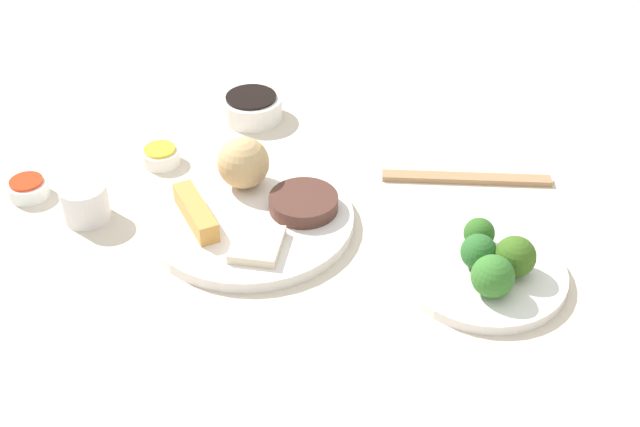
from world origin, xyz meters
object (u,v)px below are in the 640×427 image
Objects in this scene: soy_sauce_bowl at (252,108)px; sauce_ramekin_hot_mustard at (161,157)px; main_plate at (251,219)px; chopsticks_pair at (466,178)px; teacup at (85,202)px; sauce_ramekin_sweet_and_sour at (28,189)px; broccoli_plate at (484,273)px.

soy_sauce_bowl is 0.18m from sauce_ramekin_hot_mustard.
main_plate is 1.14× the size of chopsticks_pair.
chopsticks_pair is (-0.36, 0.05, -0.01)m from soy_sauce_bowl.
chopsticks_pair is (-0.46, -0.27, -0.02)m from teacup.
sauce_ramekin_hot_mustard is at bearing -25.07° from main_plate.
teacup is at bearing 172.32° from sauce_ramekin_sweet_and_sour.
soy_sauce_bowl reaches higher than sauce_ramekin_sweet_and_sour.
sauce_ramekin_sweet_and_sour is 0.11m from teacup.
broccoli_plate is 0.53m from teacup.
sauce_ramekin_sweet_and_sour reaches higher than main_plate.
soy_sauce_bowl is 0.37m from sauce_ramekin_sweet_and_sour.
teacup reaches higher than soy_sauce_bowl.
teacup reaches higher than sauce_ramekin_sweet_and_sour.
sauce_ramekin_hot_mustard is (0.19, -0.09, 0.00)m from main_plate.
broccoli_plate is at bearing 170.71° from sauce_ramekin_hot_mustard.
chopsticks_pair is (-0.43, -0.12, -0.01)m from sauce_ramekin_hot_mustard.
sauce_ramekin_hot_mustard is (0.07, 0.17, -0.01)m from soy_sauce_bowl.
main_plate is at bearing 114.42° from soy_sauce_bowl.
broccoli_plate is 0.49m from soy_sauce_bowl.
teacup is (0.52, 0.07, 0.02)m from broccoli_plate.
broccoli_plate is at bearing -174.85° from sauce_ramekin_sweet_and_sour.
teacup is (0.10, 0.32, 0.01)m from soy_sauce_bowl.
main_plate is 4.89× the size of sauce_ramekin_hot_mustard.
teacup is at bearing 73.21° from soy_sauce_bowl.
soy_sauce_bowl is at bearing -8.16° from chopsticks_pair.
teacup reaches higher than sauce_ramekin_hot_mustard.
soy_sauce_bowl reaches higher than chopsticks_pair.
sauce_ramekin_sweet_and_sour is at bearing 56.56° from soy_sauce_bowl.
teacup is at bearing 7.71° from broccoli_plate.
broccoli_plate is 0.50m from sauce_ramekin_hot_mustard.
soy_sauce_bowl reaches higher than main_plate.
teacup reaches higher than chopsticks_pair.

